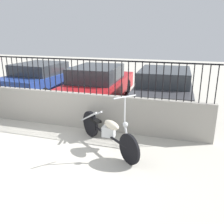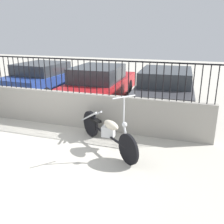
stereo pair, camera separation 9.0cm
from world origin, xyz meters
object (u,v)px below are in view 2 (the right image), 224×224
Objects in this scene: car_red at (99,84)px; car_dark_grey at (165,89)px; car_blue at (44,79)px; motorcycle_black at (105,130)px.

car_dark_grey is at bearing -93.47° from car_red.
car_blue is at bearing 83.09° from car_red.
car_red is (2.53, -0.24, -0.01)m from car_blue.
car_dark_grey is (0.93, 3.45, 0.28)m from motorcycle_black.
car_dark_grey is (2.45, -0.09, 0.01)m from car_red.
car_dark_grey is at bearing -90.95° from car_blue.
car_blue is 0.91× the size of car_dark_grey.
car_red is at bearing -92.64° from car_blue.
motorcycle_black reaches higher than car_red.
car_blue is at bearing 177.05° from motorcycle_black.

